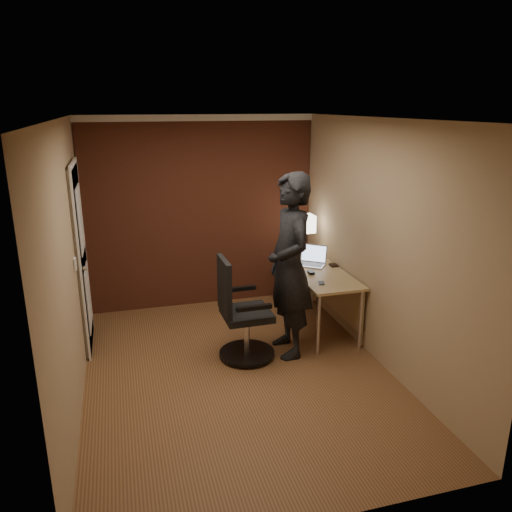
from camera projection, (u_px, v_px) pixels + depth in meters
name	position (u px, v px, depth m)	size (l,w,h in m)	color
room	(185.00, 212.00, 6.04)	(4.00, 4.00, 4.00)	brown
desk	(322.00, 279.00, 6.00)	(0.60, 1.50, 0.73)	tan
desk_lamp	(305.00, 224.00, 6.39)	(0.22, 0.22, 0.54)	silver
laptop	(312.00, 259.00, 6.13)	(0.42, 0.40, 0.23)	silver
mouse	(311.00, 272.00, 5.80)	(0.06, 0.10, 0.03)	black
phone	(321.00, 283.00, 5.49)	(0.06, 0.12, 0.01)	black
wallet	(334.00, 265.00, 6.07)	(0.09, 0.11, 0.02)	black
office_chair	(240.00, 316.00, 5.25)	(0.60, 0.62, 1.10)	black
person	(290.00, 266.00, 5.24)	(0.72, 0.47, 1.98)	black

